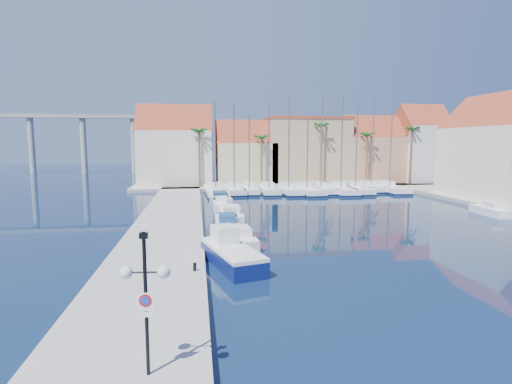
% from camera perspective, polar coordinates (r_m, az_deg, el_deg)
% --- Properties ---
extents(ground, '(260.00, 260.00, 0.00)m').
position_cam_1_polar(ground, '(24.20, 7.42, -11.14)').
color(ground, '#081731').
rests_on(ground, ground).
extents(quay_west, '(6.00, 77.00, 0.50)m').
position_cam_1_polar(quay_west, '(36.44, -12.41, -4.65)').
color(quay_west, gray).
rests_on(quay_west, ground).
extents(shore_north, '(54.00, 16.00, 0.50)m').
position_cam_1_polar(shore_north, '(72.36, 4.72, 1.23)').
color(shore_north, gray).
rests_on(shore_north, ground).
extents(lamp_post, '(1.50, 0.51, 4.44)m').
position_cam_1_polar(lamp_post, '(12.55, -15.54, -12.32)').
color(lamp_post, black).
rests_on(lamp_post, quay_west).
extents(bollard, '(0.18, 0.18, 0.45)m').
position_cam_1_polar(bollard, '(22.64, -8.75, -10.52)').
color(bollard, black).
rests_on(bollard, quay_west).
extents(fishing_boat, '(3.75, 6.74, 2.24)m').
position_cam_1_polar(fishing_boat, '(25.04, -3.63, -8.69)').
color(fishing_boat, '#0E1955').
rests_on(fishing_boat, ground).
extents(motorboat_west_0, '(2.25, 5.86, 1.40)m').
position_cam_1_polar(motorboat_west_0, '(30.07, -2.33, -6.46)').
color(motorboat_west_0, white).
rests_on(motorboat_west_0, ground).
extents(motorboat_west_1, '(2.29, 6.48, 1.40)m').
position_cam_1_polar(motorboat_west_1, '(35.27, -4.15, -4.46)').
color(motorboat_west_1, white).
rests_on(motorboat_west_1, ground).
extents(motorboat_west_2, '(2.39, 6.90, 1.40)m').
position_cam_1_polar(motorboat_west_2, '(39.88, -3.63, -3.12)').
color(motorboat_west_2, white).
rests_on(motorboat_west_2, ground).
extents(motorboat_west_3, '(1.92, 5.74, 1.40)m').
position_cam_1_polar(motorboat_west_3, '(46.35, -4.99, -1.70)').
color(motorboat_west_3, white).
rests_on(motorboat_west_3, ground).
extents(motorboat_west_4, '(2.78, 7.58, 1.40)m').
position_cam_1_polar(motorboat_west_4, '(51.47, -5.21, -0.84)').
color(motorboat_west_4, white).
rests_on(motorboat_west_4, ground).
extents(motorboat_west_5, '(2.92, 7.36, 1.40)m').
position_cam_1_polar(motorboat_west_5, '(56.17, -5.42, -0.18)').
color(motorboat_west_5, white).
rests_on(motorboat_west_5, ground).
extents(motorboat_west_6, '(2.37, 6.17, 1.40)m').
position_cam_1_polar(motorboat_west_6, '(60.48, -5.43, 0.33)').
color(motorboat_west_6, white).
rests_on(motorboat_west_6, ground).
extents(motorboat_east_1, '(1.97, 5.13, 1.40)m').
position_cam_1_polar(motorboat_east_1, '(48.49, 30.52, -2.27)').
color(motorboat_east_1, white).
rests_on(motorboat_east_1, ground).
extents(sailboat_0, '(3.44, 11.31, 13.44)m').
position_cam_1_polar(sailboat_0, '(58.79, -5.84, 0.20)').
color(sailboat_0, white).
rests_on(sailboat_0, ground).
extents(sailboat_1, '(2.95, 9.31, 13.09)m').
position_cam_1_polar(sailboat_1, '(59.52, -3.19, 0.34)').
color(sailboat_1, white).
rests_on(sailboat_1, ground).
extents(sailboat_2, '(2.46, 8.76, 11.54)m').
position_cam_1_polar(sailboat_2, '(59.85, -1.01, 0.37)').
color(sailboat_2, white).
rests_on(sailboat_2, ground).
extents(sailboat_3, '(2.96, 9.81, 13.21)m').
position_cam_1_polar(sailboat_3, '(60.06, 1.76, 0.40)').
color(sailboat_3, white).
rests_on(sailboat_3, ground).
extents(sailboat_4, '(2.85, 9.74, 14.30)m').
position_cam_1_polar(sailboat_4, '(59.72, 4.52, 0.36)').
color(sailboat_4, white).
rests_on(sailboat_4, ground).
extents(sailboat_5, '(3.35, 11.13, 11.22)m').
position_cam_1_polar(sailboat_5, '(60.34, 7.09, 0.34)').
color(sailboat_5, white).
rests_on(sailboat_5, ground).
extents(sailboat_6, '(3.23, 9.89, 14.63)m').
position_cam_1_polar(sailboat_6, '(61.61, 9.08, 0.50)').
color(sailboat_6, white).
rests_on(sailboat_6, ground).
extents(sailboat_7, '(3.58, 11.27, 14.42)m').
position_cam_1_polar(sailboat_7, '(61.78, 11.81, 0.43)').
color(sailboat_7, white).
rests_on(sailboat_7, ground).
extents(sailboat_8, '(3.43, 10.92, 13.32)m').
position_cam_1_polar(sailboat_8, '(62.92, 13.80, 0.49)').
color(sailboat_8, white).
rests_on(sailboat_8, ground).
extents(sailboat_9, '(2.89, 8.55, 14.32)m').
position_cam_1_polar(sailboat_9, '(65.18, 15.92, 0.70)').
color(sailboat_9, white).
rests_on(sailboat_9, ground).
extents(sailboat_10, '(3.32, 10.90, 12.21)m').
position_cam_1_polar(sailboat_10, '(65.34, 18.27, 0.56)').
color(sailboat_10, white).
rests_on(sailboat_10, ground).
extents(building_0, '(12.30, 9.00, 13.50)m').
position_cam_1_polar(building_0, '(69.21, -11.47, 6.06)').
color(building_0, beige).
rests_on(building_0, shore_north).
extents(building_1, '(10.30, 8.00, 11.00)m').
position_cam_1_polar(building_1, '(69.65, -1.50, 5.19)').
color(building_1, beige).
rests_on(building_1, shore_north).
extents(building_2, '(14.20, 10.20, 11.50)m').
position_cam_1_polar(building_2, '(72.75, 7.09, 5.97)').
color(building_2, tan).
rests_on(building_2, shore_north).
extents(building_3, '(10.30, 8.00, 12.00)m').
position_cam_1_polar(building_3, '(75.91, 16.09, 5.49)').
color(building_3, tan).
rests_on(building_3, shore_north).
extents(building_4, '(8.30, 8.00, 14.00)m').
position_cam_1_polar(building_4, '(79.17, 22.39, 6.09)').
color(building_4, white).
rests_on(building_4, shore_north).
extents(building_6, '(9.00, 14.30, 13.50)m').
position_cam_1_polar(building_6, '(59.99, 31.50, 5.04)').
color(building_6, beige).
rests_on(building_6, shore_east).
extents(palm_0, '(2.60, 2.60, 10.15)m').
position_cam_1_polar(palm_0, '(64.13, -8.15, 8.34)').
color(palm_0, brown).
rests_on(palm_0, shore_north).
extents(palm_1, '(2.60, 2.60, 9.15)m').
position_cam_1_polar(palm_1, '(64.95, 0.80, 7.56)').
color(palm_1, brown).
rests_on(palm_1, shore_north).
extents(palm_2, '(2.60, 2.60, 11.15)m').
position_cam_1_polar(palm_2, '(67.31, 9.34, 9.06)').
color(palm_2, brown).
rests_on(palm_2, shore_north).
extents(palm_3, '(2.60, 2.60, 9.65)m').
position_cam_1_polar(palm_3, '(70.11, 15.62, 7.65)').
color(palm_3, brown).
rests_on(palm_3, shore_north).
extents(palm_4, '(2.60, 2.60, 10.65)m').
position_cam_1_polar(palm_4, '(73.73, 21.39, 8.12)').
color(palm_4, brown).
rests_on(palm_4, shore_north).
extents(viaduct, '(48.00, 2.20, 14.45)m').
position_cam_1_polar(viaduct, '(109.16, -26.08, 7.75)').
color(viaduct, '#9E9E99').
rests_on(viaduct, ground).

